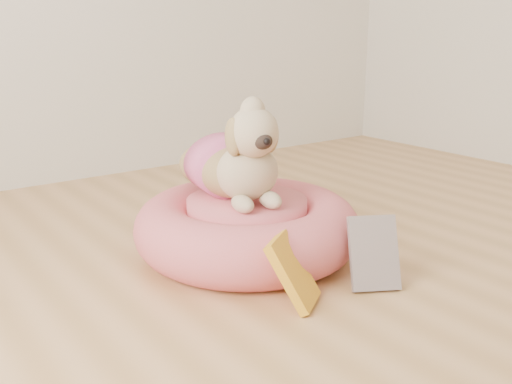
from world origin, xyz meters
TOP-DOWN VIEW (x-y plane):
  - pet_bed at (0.07, 0.95)m, footprint 0.75×0.75m
  - dog at (0.05, 0.99)m, footprint 0.41×0.53m
  - book_yellow at (-0.04, 0.58)m, footprint 0.19×0.18m
  - book_white at (0.22, 0.53)m, footprint 0.18×0.17m

SIDE VIEW (x-z plane):
  - pet_bed at x=0.07m, z-range 0.00..0.19m
  - book_yellow at x=-0.04m, z-range 0.00..0.19m
  - book_white at x=0.22m, z-range 0.00..0.21m
  - dog at x=0.05m, z-range 0.19..0.54m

